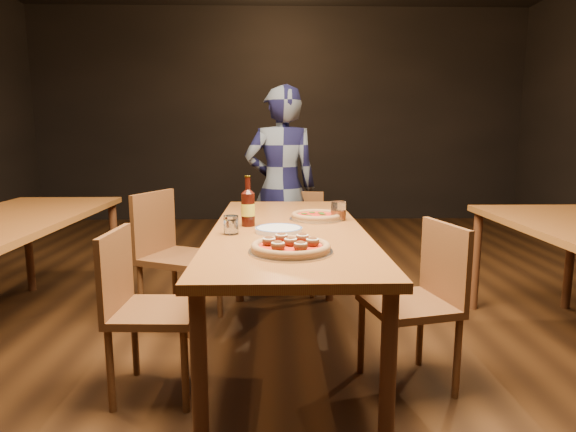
{
  "coord_description": "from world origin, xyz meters",
  "views": [
    {
      "loc": [
        -0.06,
        -2.55,
        1.25
      ],
      "look_at": [
        0.0,
        -0.05,
        0.82
      ],
      "focal_mm": 30.0,
      "sensor_mm": 36.0,
      "label": 1
    }
  ],
  "objects_px": {
    "table_left": "(1,231)",
    "chair_main_sw": "(180,256)",
    "pizza_meatball": "(291,246)",
    "beer_bottle": "(248,208)",
    "table_main": "(288,240)",
    "chair_main_nw": "(156,310)",
    "plate_stack": "(279,230)",
    "water_glass": "(231,225)",
    "amber_glass": "(338,211)",
    "diner": "(281,188)",
    "pizza_margherita": "(317,216)",
    "chair_main_e": "(409,303)",
    "chair_end": "(296,240)"
  },
  "relations": [
    {
      "from": "pizza_margherita",
      "to": "beer_bottle",
      "type": "distance_m",
      "value": 0.44
    },
    {
      "from": "table_left",
      "to": "plate_stack",
      "type": "bearing_deg",
      "value": -14.53
    },
    {
      "from": "pizza_meatball",
      "to": "plate_stack",
      "type": "xyz_separation_m",
      "value": [
        -0.05,
        0.43,
        -0.01
      ]
    },
    {
      "from": "chair_main_sw",
      "to": "beer_bottle",
      "type": "xyz_separation_m",
      "value": [
        0.48,
        -0.48,
        0.39
      ]
    },
    {
      "from": "table_left",
      "to": "water_glass",
      "type": "relative_size",
      "value": 21.33
    },
    {
      "from": "table_left",
      "to": "chair_main_sw",
      "type": "height_order",
      "value": "chair_main_sw"
    },
    {
      "from": "chair_main_nw",
      "to": "diner",
      "type": "distance_m",
      "value": 1.86
    },
    {
      "from": "table_main",
      "to": "chair_main_nw",
      "type": "bearing_deg",
      "value": -150.83
    },
    {
      "from": "chair_main_e",
      "to": "plate_stack",
      "type": "height_order",
      "value": "chair_main_e"
    },
    {
      "from": "table_main",
      "to": "chair_main_sw",
      "type": "distance_m",
      "value": 0.9
    },
    {
      "from": "chair_main_sw",
      "to": "beer_bottle",
      "type": "relative_size",
      "value": 3.4
    },
    {
      "from": "chair_main_sw",
      "to": "plate_stack",
      "type": "distance_m",
      "value": 0.97
    },
    {
      "from": "chair_main_e",
      "to": "amber_glass",
      "type": "xyz_separation_m",
      "value": [
        -0.29,
        0.52,
        0.38
      ]
    },
    {
      "from": "chair_main_nw",
      "to": "chair_main_sw",
      "type": "relative_size",
      "value": 0.92
    },
    {
      "from": "plate_stack",
      "to": "beer_bottle",
      "type": "distance_m",
      "value": 0.25
    },
    {
      "from": "plate_stack",
      "to": "water_glass",
      "type": "relative_size",
      "value": 2.59
    },
    {
      "from": "amber_glass",
      "to": "diner",
      "type": "distance_m",
      "value": 1.2
    },
    {
      "from": "chair_main_sw",
      "to": "pizza_meatball",
      "type": "distance_m",
      "value": 1.32
    },
    {
      "from": "plate_stack",
      "to": "diner",
      "type": "bearing_deg",
      "value": 88.85
    },
    {
      "from": "table_main",
      "to": "beer_bottle",
      "type": "distance_m",
      "value": 0.28
    },
    {
      "from": "chair_main_nw",
      "to": "pizza_meatball",
      "type": "distance_m",
      "value": 0.75
    },
    {
      "from": "plate_stack",
      "to": "table_main",
      "type": "bearing_deg",
      "value": 68.76
    },
    {
      "from": "pizza_margherita",
      "to": "pizza_meatball",
      "type": "bearing_deg",
      "value": -102.57
    },
    {
      "from": "water_glass",
      "to": "amber_glass",
      "type": "bearing_deg",
      "value": 32.74
    },
    {
      "from": "pizza_margherita",
      "to": "amber_glass",
      "type": "xyz_separation_m",
      "value": [
        0.12,
        -0.03,
        0.03
      ]
    },
    {
      "from": "chair_main_nw",
      "to": "chair_main_sw",
      "type": "height_order",
      "value": "chair_main_sw"
    },
    {
      "from": "table_main",
      "to": "chair_main_nw",
      "type": "xyz_separation_m",
      "value": [
        -0.64,
        -0.35,
        -0.26
      ]
    },
    {
      "from": "amber_glass",
      "to": "diner",
      "type": "height_order",
      "value": "diner"
    },
    {
      "from": "table_left",
      "to": "plate_stack",
      "type": "height_order",
      "value": "plate_stack"
    },
    {
      "from": "chair_main_e",
      "to": "water_glass",
      "type": "height_order",
      "value": "chair_main_e"
    },
    {
      "from": "table_left",
      "to": "chair_main_sw",
      "type": "distance_m",
      "value": 1.06
    },
    {
      "from": "amber_glass",
      "to": "chair_main_nw",
      "type": "bearing_deg",
      "value": -149.04
    },
    {
      "from": "table_main",
      "to": "pizza_margherita",
      "type": "distance_m",
      "value": 0.31
    },
    {
      "from": "table_main",
      "to": "pizza_margherita",
      "type": "height_order",
      "value": "pizza_margherita"
    },
    {
      "from": "table_left",
      "to": "plate_stack",
      "type": "distance_m",
      "value": 1.71
    },
    {
      "from": "amber_glass",
      "to": "pizza_margherita",
      "type": "bearing_deg",
      "value": 166.13
    },
    {
      "from": "chair_main_nw",
      "to": "diner",
      "type": "relative_size",
      "value": 0.52
    },
    {
      "from": "table_left",
      "to": "amber_glass",
      "type": "relative_size",
      "value": 18.11
    },
    {
      "from": "beer_bottle",
      "to": "diner",
      "type": "xyz_separation_m",
      "value": [
        0.2,
        1.32,
        -0.03
      ]
    },
    {
      "from": "table_left",
      "to": "pizza_margherita",
      "type": "height_order",
      "value": "pizza_margherita"
    },
    {
      "from": "water_glass",
      "to": "amber_glass",
      "type": "distance_m",
      "value": 0.7
    },
    {
      "from": "chair_end",
      "to": "water_glass",
      "type": "relative_size",
      "value": 8.73
    },
    {
      "from": "chair_main_nw",
      "to": "amber_glass",
      "type": "height_order",
      "value": "amber_glass"
    },
    {
      "from": "pizza_margherita",
      "to": "water_glass",
      "type": "relative_size",
      "value": 3.4
    },
    {
      "from": "chair_main_e",
      "to": "chair_main_nw",
      "type": "bearing_deg",
      "value": -101.11
    },
    {
      "from": "pizza_meatball",
      "to": "beer_bottle",
      "type": "bearing_deg",
      "value": 109.68
    },
    {
      "from": "pizza_meatball",
      "to": "pizza_margherita",
      "type": "height_order",
      "value": "pizza_meatball"
    },
    {
      "from": "pizza_meatball",
      "to": "chair_main_sw",
      "type": "bearing_deg",
      "value": 122.61
    },
    {
      "from": "table_main",
      "to": "pizza_meatball",
      "type": "height_order",
      "value": "pizza_meatball"
    },
    {
      "from": "diner",
      "to": "chair_end",
      "type": "bearing_deg",
      "value": 118.01
    }
  ]
}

